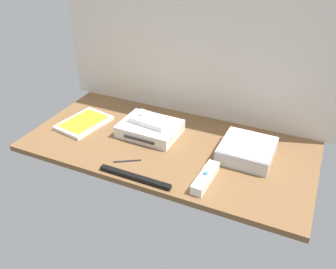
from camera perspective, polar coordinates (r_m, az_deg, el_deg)
The scene contains 9 objects.
ground_plane at distance 125.52cm, azimuth 0.00°, elevation -1.93°, with size 100.00×48.00×2.00cm, color brown.
back_wall at distance 132.16cm, azimuth 4.61°, elevation 15.63°, with size 110.00×1.20×64.00cm, color silver.
game_console at distance 129.73cm, azimuth -2.91°, elevation 0.93°, with size 21.36×16.87×4.40cm.
mini_computer at distance 120.08cm, azimuth 12.55°, elevation -2.47°, with size 17.22×17.22×5.30cm.
game_case at distance 139.92cm, azimuth -13.32°, elevation 1.85°, with size 16.77×21.12×1.56cm.
remote_wand at distance 108.11cm, azimuth 6.02°, elevation -6.92°, with size 4.33×14.96×3.40cm.
remote_classic_pad at distance 128.62cm, azimuth -2.78°, elevation 2.30°, with size 15.34×9.85×2.40cm.
sensor_bar at distance 109.49cm, azimuth -5.35°, elevation -6.84°, with size 24.00×1.80×1.40cm, color black.
stylus_pen at distance 117.20cm, azimuth -6.56°, elevation -4.16°, with size 0.70×0.70×9.00cm, color black.
Camera 1 is at (43.20, -94.60, 69.28)cm, focal length 38.02 mm.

